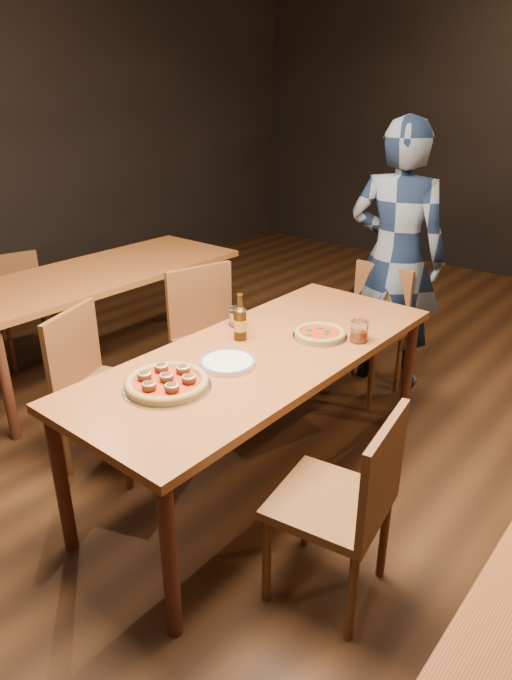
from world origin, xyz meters
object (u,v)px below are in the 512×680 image
Objects in this scene: table_left at (101,280)px; pizza_margherita at (320,334)px; table_main at (263,363)px; chair_main_nw at (110,389)px; beer_bottle at (240,324)px; chair_end at (364,332)px; amber_glass at (359,331)px; diner at (396,258)px; plate_stack at (228,363)px; water_glass at (237,317)px; chair_main_sw at (218,343)px; chair_main_e at (330,501)px; chair_nbr_left at (24,308)px; pizza_meatball at (167,382)px.

table_left is 7.22× the size of pizza_margherita.
chair_main_nw is (-0.71, -0.40, -0.22)m from table_main.
chair_end is at bearing 85.51° from beer_bottle.
amber_glass reaches higher than table_main.
chair_end is 0.53m from diner.
beer_bottle is (-0.17, 0.03, 0.16)m from table_main.
plate_stack is at bearing -17.44° from table_left.
beer_bottle reaches higher than water_glass.
water_glass is at bearing 136.88° from beer_bottle.
chair_main_sw is 1.07× the size of chair_main_e.
chair_main_e reaches higher than table_left.
chair_main_nw is at bearing -142.17° from amber_glass.
plate_stack is at bearing -113.10° from chair_main_e.
diner is (0.12, 1.42, 0.05)m from beer_bottle.
chair_main_nw reaches higher than amber_glass.
plate_stack is at bearing -117.32° from chair_main_sw.
chair_main_sw is at bearing -26.03° from chair_main_nw.
chair_main_nw is 0.95× the size of chair_main_sw.
diner reaches higher than chair_main_e.
chair_nbr_left is at bearing -175.87° from water_glass.
chair_main_e is 8.26× the size of amber_glass.
pizza_meatball is at bearing -80.64° from beer_bottle.
chair_main_sw is 1.16× the size of chair_nbr_left.
beer_bottle reaches higher than chair_main_e.
table_main is at bearing -26.93° from water_glass.
chair_nbr_left is at bearing -172.91° from pizza_margherita.
table_main is 0.34m from pizza_margherita.
table_main is 5.35× the size of pizza_meatball.
table_left is 2.47m from chair_main_e.
diner is (0.25, 1.29, 0.08)m from water_glass.
diner is at bearing 85.33° from beer_bottle.
chair_main_e is 0.76m from plate_stack.
pizza_margherita is 2.79× the size of water_glass.
table_main is 0.80m from chair_main_e.
table_main is at bearing 81.26° from diner.
table_main is 20.13× the size of water_glass.
chair_main_nw is at bearing 166.99° from pizza_meatball.
pizza_meatball is 3.48× the size of amber_glass.
table_left is at bearing -48.52° from chair_nbr_left.
pizza_margherita is at bearing 0.28° from table_left.
pizza_margherita is at bearing -77.81° from chair_main_sw.
chair_main_nw is 0.76m from chair_main_sw.
table_left is at bearing 152.54° from pizza_meatball.
chair_main_nw is 1.67m from chair_end.
chair_main_nw reaches higher than table_main.
chair_nbr_left is at bearing -107.07° from chair_main_e.
chair_end is 1.08m from water_glass.
table_main is 8.55× the size of beer_bottle.
chair_nbr_left is at bearing 179.78° from table_main.
plate_stack is at bearing 80.40° from pizza_meatball.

